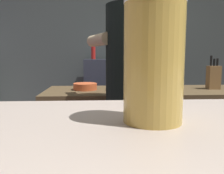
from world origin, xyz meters
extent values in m
cube|color=#454E4D|center=(0.00, 2.20, 1.35)|extent=(5.20, 0.10, 2.70)
cube|color=brown|center=(0.35, 0.80, 0.44)|extent=(2.10, 0.60, 0.89)
cube|color=#303544|center=(0.01, 1.92, 0.57)|extent=(0.89, 0.36, 1.13)
cube|color=#293630|center=(-0.03, 0.35, 0.44)|extent=(0.28, 0.20, 0.89)
cylinder|color=black|center=(-0.03, 0.35, 1.19)|extent=(0.34, 0.34, 0.61)
cone|color=maroon|center=(0.00, 0.25, 1.40)|extent=(0.18, 0.18, 0.40)
cylinder|color=#C9B187|center=(-0.25, 0.44, 1.28)|extent=(0.18, 0.33, 0.08)
cylinder|color=#C9B187|center=(0.07, 0.55, 1.28)|extent=(0.18, 0.33, 0.08)
cube|color=brown|center=(0.74, 0.81, 0.99)|extent=(0.10, 0.08, 0.20)
cylinder|color=black|center=(0.71, 0.81, 1.13)|extent=(0.02, 0.02, 0.09)
cylinder|color=black|center=(0.74, 0.81, 1.12)|extent=(0.02, 0.02, 0.06)
cylinder|color=black|center=(0.77, 0.81, 1.12)|extent=(0.02, 0.02, 0.06)
cylinder|color=#D15A30|center=(-0.37, 0.82, 0.92)|extent=(0.20, 0.20, 0.06)
cube|color=silver|center=(0.25, 0.75, 0.89)|extent=(0.23, 0.12, 0.01)
cylinder|color=gold|center=(-0.19, -0.92, 1.17)|extent=(0.07, 0.07, 0.14)
cylinder|color=#518A2B|center=(0.02, 1.88, 1.22)|extent=(0.07, 0.07, 0.19)
cylinder|color=#518A2B|center=(0.02, 1.88, 1.35)|extent=(0.03, 0.03, 0.07)
cylinder|color=black|center=(0.02, 1.88, 1.39)|extent=(0.03, 0.03, 0.01)
cylinder|color=black|center=(0.22, 1.84, 1.19)|extent=(0.06, 0.06, 0.13)
cylinder|color=black|center=(0.22, 1.84, 1.28)|extent=(0.03, 0.03, 0.05)
cylinder|color=red|center=(0.22, 1.84, 1.31)|extent=(0.03, 0.03, 0.01)
cylinder|color=red|center=(-0.32, 1.98, 1.21)|extent=(0.06, 0.06, 0.16)
cylinder|color=red|center=(-0.32, 1.98, 1.32)|extent=(0.03, 0.03, 0.06)
cylinder|color=white|center=(-0.32, 1.98, 1.36)|extent=(0.03, 0.03, 0.01)
cylinder|color=black|center=(0.03, 2.01, 1.21)|extent=(0.07, 0.07, 0.16)
cylinder|color=black|center=(0.03, 2.01, 1.32)|extent=(0.03, 0.03, 0.06)
cylinder|color=red|center=(0.03, 2.01, 1.36)|extent=(0.04, 0.04, 0.01)
camera|label=1|loc=(-0.25, -1.20, 1.18)|focal=38.32mm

